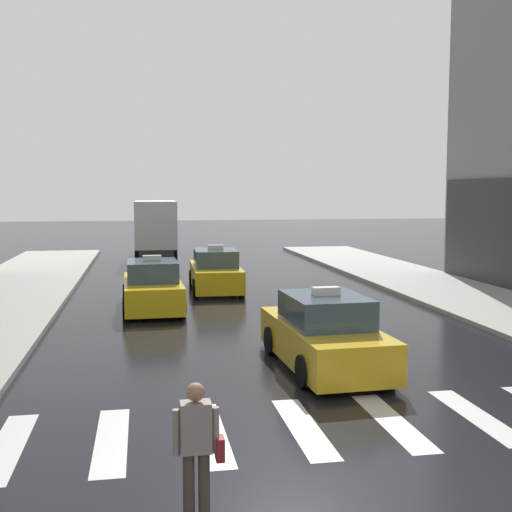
# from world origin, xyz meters

# --- Properties ---
(crosswalk_markings) EXTENTS (11.30, 2.80, 0.01)m
(crosswalk_markings) POSITION_xyz_m (-0.00, 3.00, 0.00)
(crosswalk_markings) COLOR silver
(crosswalk_markings) RESTS_ON ground
(taxi_lead) EXTENTS (2.08, 4.61, 1.80)m
(taxi_lead) POSITION_xyz_m (0.58, 6.45, 0.72)
(taxi_lead) COLOR gold
(taxi_lead) RESTS_ON ground
(taxi_second) EXTENTS (2.01, 4.58, 1.80)m
(taxi_second) POSITION_xyz_m (-3.03, 14.15, 0.72)
(taxi_second) COLOR yellow
(taxi_second) RESTS_ON ground
(taxi_third) EXTENTS (2.02, 4.58, 1.80)m
(taxi_third) POSITION_xyz_m (-0.52, 17.82, 0.72)
(taxi_third) COLOR yellow
(taxi_third) RESTS_ON ground
(box_truck) EXTENTS (2.35, 7.56, 3.35)m
(box_truck) POSITION_xyz_m (-2.57, 29.77, 1.85)
(box_truck) COLOR #2D2D2D
(box_truck) RESTS_ON ground
(pedestrian_with_handbag) EXTENTS (0.60, 0.24, 1.65)m
(pedestrian_with_handbag) POSITION_xyz_m (-2.74, 0.36, 0.93)
(pedestrian_with_handbag) COLOR #473D33
(pedestrian_with_handbag) RESTS_ON ground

